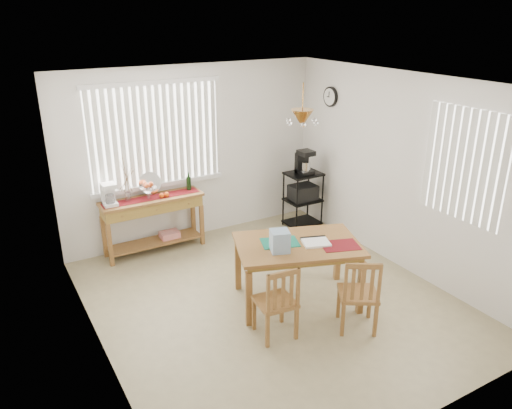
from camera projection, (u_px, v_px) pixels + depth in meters
ground at (272, 301)px, 6.06m from camera, size 4.00×4.50×0.01m
room_shell at (273, 167)px, 5.46m from camera, size 4.20×4.70×2.70m
sideboard at (153, 211)px, 7.12m from camera, size 1.46×0.41×0.82m
sideboard_items at (133, 192)px, 6.89m from camera, size 1.38×0.34×0.63m
wire_cart at (303, 195)px, 7.96m from camera, size 0.53×0.43×0.91m
cart_items at (304, 162)px, 7.77m from camera, size 0.21×0.26×0.37m
dining_table at (298, 250)px, 5.83m from camera, size 1.65×1.34×0.76m
table_items at (289, 241)px, 5.63m from camera, size 1.06×0.84×0.24m
chair_left at (277, 302)px, 5.25m from camera, size 0.44×0.44×0.86m
chair_right at (359, 294)px, 5.37m from camera, size 0.56×0.56×0.88m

